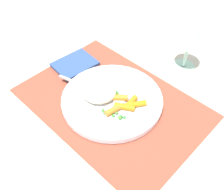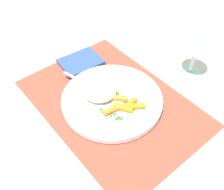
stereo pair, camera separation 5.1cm
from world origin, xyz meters
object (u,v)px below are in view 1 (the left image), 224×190
at_px(plate, 112,100).
at_px(napkin, 75,64).
at_px(fork, 98,91).
at_px(wine_glass, 191,34).
at_px(carrot_portion, 125,104).
at_px(rice_mound, 98,91).

relative_size(plate, napkin, 2.21).
height_order(fork, wine_glass, wine_glass).
bearing_deg(carrot_portion, plate, -177.52).
bearing_deg(carrot_portion, napkin, 173.28).
bearing_deg(rice_mound, wine_glass, 73.29).
relative_size(wine_glass, napkin, 1.30).
bearing_deg(plate, fork, -164.28).
bearing_deg(napkin, carrot_portion, -6.72).
bearing_deg(wine_glass, plate, -100.80).
bearing_deg(carrot_portion, fork, -170.94).
relative_size(plate, wine_glass, 1.70).
bearing_deg(rice_mound, napkin, 163.38).
bearing_deg(fork, carrot_portion, 9.06).
distance_m(plate, napkin, 0.18).
height_order(plate, fork, fork).
height_order(plate, napkin, plate).
bearing_deg(napkin, rice_mound, -16.62).
relative_size(rice_mound, fork, 0.48).
distance_m(rice_mound, carrot_portion, 0.08).
height_order(fork, napkin, fork).
relative_size(carrot_portion, napkin, 0.85).
bearing_deg(rice_mound, carrot_portion, 13.27).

